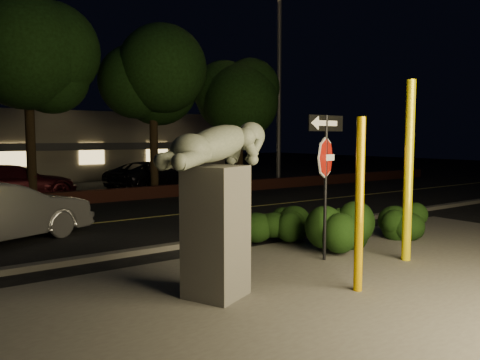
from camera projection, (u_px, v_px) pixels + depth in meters
name	position (u px, v px, depth m)	size (l,w,h in m)	color
ground	(125.00, 206.00, 17.17)	(90.00, 90.00, 0.00)	black
patio	(359.00, 279.00, 8.22)	(14.00, 6.00, 0.02)	#4C4944
road	(160.00, 217.00, 14.73)	(80.00, 8.00, 0.01)	black
lane_marking	(160.00, 216.00, 14.73)	(80.00, 0.12, 0.01)	gold
curb	(234.00, 237.00, 11.39)	(80.00, 0.25, 0.12)	#4C4944
brick_wall	(112.00, 195.00, 18.21)	(40.00, 0.35, 0.50)	#4B2018
parking_lot	(71.00, 189.00, 22.87)	(40.00, 12.00, 0.01)	black
building	(34.00, 146.00, 29.19)	(22.00, 10.20, 4.00)	#675D52
tree_far_b	(27.00, 44.00, 17.80)	(5.20, 5.20, 8.41)	black
tree_far_c	(153.00, 65.00, 20.38)	(4.80, 4.80, 7.84)	black
tree_far_d	(240.00, 80.00, 23.68)	(4.40, 4.40, 7.42)	black
yellow_pole_left	(359.00, 206.00, 7.42)	(0.14, 0.14, 2.81)	#D8A200
yellow_pole_right	(409.00, 172.00, 9.27)	(0.18, 0.18, 3.61)	#FFE107
signpost	(326.00, 158.00, 9.27)	(0.99, 0.11, 2.92)	black
sculpture	(217.00, 189.00, 7.18)	(2.49, 1.62, 2.75)	#4C4944
hedge_center	(283.00, 223.00, 10.91)	(1.91, 0.89, 0.99)	black
hedge_right	(346.00, 226.00, 10.21)	(1.70, 0.91, 1.11)	black
hedge_far_right	(406.00, 218.00, 11.57)	(1.43, 0.90, 1.00)	black
streetlight	(275.00, 57.00, 24.57)	(1.70, 0.49, 11.28)	#4A4A4F
parked_car_darkred	(14.00, 182.00, 18.59)	(1.99, 4.89, 1.42)	#3B0C12
parked_car_dark	(151.00, 175.00, 23.12)	(2.19, 4.76, 1.32)	black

